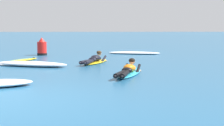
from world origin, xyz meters
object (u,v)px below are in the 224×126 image
object	(u,v)px
drifting_surfboard	(22,60)
channel_marker_buoy	(42,48)
surfer_near	(128,71)
surfer_far	(95,60)

from	to	relation	value
drifting_surfboard	channel_marker_buoy	bearing A→B (deg)	81.39
surfer_near	channel_marker_buoy	bearing A→B (deg)	119.41
drifting_surfboard	channel_marker_buoy	xyz separation A→B (m)	(0.42, 2.78, 0.34)
surfer_far	drifting_surfboard	bearing A→B (deg)	162.57
surfer_near	surfer_far	bearing A→B (deg)	109.15
drifting_surfboard	surfer_far	bearing A→B (deg)	-17.43
surfer_near	drifting_surfboard	size ratio (longest dim) A/B	1.30
surfer_near	drifting_surfboard	distance (m)	6.25
surfer_near	drifting_surfboard	world-z (taller)	surfer_near
drifting_surfboard	channel_marker_buoy	distance (m)	2.83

